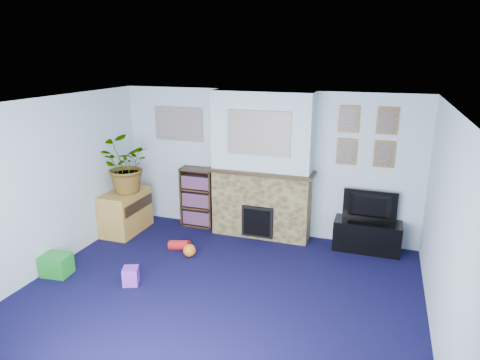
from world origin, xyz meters
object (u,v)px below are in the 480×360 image
(tv_stand, at_px, (367,236))
(television, at_px, (370,207))
(bookshelf, at_px, (198,199))
(sideboard, at_px, (126,212))

(tv_stand, relative_size, television, 1.25)
(television, bearing_deg, bookshelf, -0.16)
(bookshelf, distance_m, sideboard, 1.25)
(television, bearing_deg, tv_stand, 90.96)
(television, relative_size, bookshelf, 0.77)
(television, xyz_separation_m, bookshelf, (-2.88, 0.06, -0.21))
(bookshelf, bearing_deg, sideboard, -149.49)
(television, height_order, bookshelf, bookshelf)
(sideboard, bearing_deg, bookshelf, 30.51)
(bookshelf, bearing_deg, television, -1.12)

